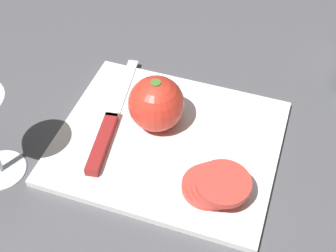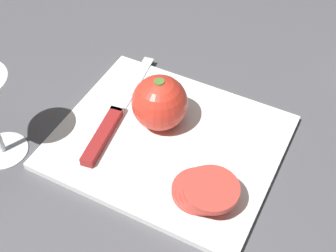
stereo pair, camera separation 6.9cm
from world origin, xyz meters
TOP-DOWN VIEW (x-y plane):
  - ground_plane at (0.00, 0.00)m, footprint 3.00×3.00m
  - cutting_board at (0.01, -0.03)m, footprint 0.33×0.28m
  - whole_tomato at (-0.02, 0.00)m, footprint 0.09×0.09m
  - knife at (-0.08, -0.05)m, footprint 0.06×0.26m
  - tomato_slice_stack_near at (0.10, -0.10)m, footprint 0.10×0.08m

SIDE VIEW (x-z plane):
  - ground_plane at x=0.00m, z-range 0.00..0.00m
  - cutting_board at x=0.01m, z-range 0.00..0.01m
  - knife at x=-0.08m, z-range 0.01..0.02m
  - tomato_slice_stack_near at x=0.10m, z-range 0.01..0.05m
  - whole_tomato at x=-0.02m, z-range 0.01..0.10m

